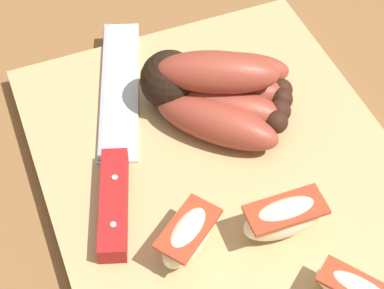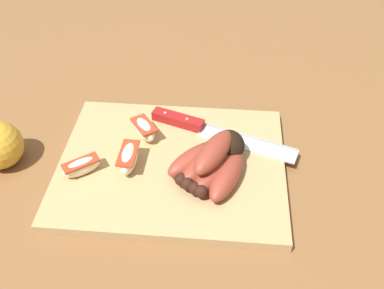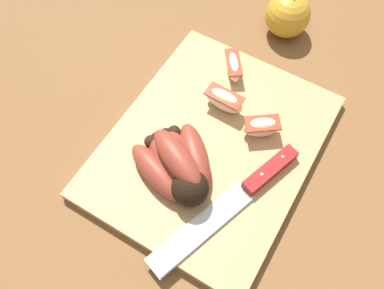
# 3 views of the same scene
# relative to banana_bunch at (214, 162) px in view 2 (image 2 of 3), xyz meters

# --- Properties ---
(ground_plane) EXTENTS (6.00, 6.00, 0.00)m
(ground_plane) POSITION_rel_banana_bunch_xyz_m (-0.07, 0.01, -0.04)
(ground_plane) COLOR brown
(cutting_board) EXTENTS (0.38, 0.30, 0.02)m
(cutting_board) POSITION_rel_banana_bunch_xyz_m (-0.07, 0.02, -0.03)
(cutting_board) COLOR tan
(cutting_board) RESTS_ON ground_plane
(banana_bunch) EXTENTS (0.14, 0.15, 0.07)m
(banana_bunch) POSITION_rel_banana_bunch_xyz_m (0.00, 0.00, 0.00)
(banana_bunch) COLOR black
(banana_bunch) RESTS_ON cutting_board
(chefs_knife) EXTENTS (0.27, 0.12, 0.02)m
(chefs_knife) POSITION_rel_banana_bunch_xyz_m (-0.03, 0.10, -0.02)
(chefs_knife) COLOR silver
(chefs_knife) RESTS_ON cutting_board
(apple_wedge_near) EXTENTS (0.06, 0.06, 0.04)m
(apple_wedge_near) POSITION_rel_banana_bunch_xyz_m (-0.13, 0.08, -0.01)
(apple_wedge_near) COLOR #F4E5C1
(apple_wedge_near) RESTS_ON cutting_board
(apple_wedge_middle) EXTENTS (0.07, 0.06, 0.03)m
(apple_wedge_middle) POSITION_rel_banana_bunch_xyz_m (-0.22, -0.02, -0.01)
(apple_wedge_middle) COLOR #F4E5C1
(apple_wedge_middle) RESTS_ON cutting_board
(apple_wedge_far) EXTENTS (0.03, 0.07, 0.04)m
(apple_wedge_far) POSITION_rel_banana_bunch_xyz_m (-0.14, 0.00, -0.00)
(apple_wedge_far) COLOR #F4E5C1
(apple_wedge_far) RESTS_ON cutting_board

